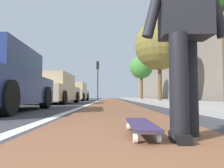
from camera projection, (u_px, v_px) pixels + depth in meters
ground_plane at (113, 103)px, 10.66m from camera, size 80.00×80.00×0.00m
bike_lane_paint at (111, 100)px, 24.63m from camera, size 56.00×1.80×0.00m
lane_stripe_white at (101, 100)px, 20.63m from camera, size 52.00×0.16×0.01m
sidewalk_curb at (148, 100)px, 18.67m from camera, size 52.00×3.20×0.12m
building_facade at (168, 41)px, 23.06m from camera, size 40.00×1.20×12.73m
skateboard at (141, 125)px, 1.85m from camera, size 0.84×0.20×0.11m
skater_person at (184, 24)px, 1.76m from camera, size 0.46×0.72×1.64m
parked_car_mid at (54, 89)px, 10.47m from camera, size 4.54×2.04×1.46m
parked_car_far at (75, 92)px, 17.34m from camera, size 4.05×2.03×1.48m
traffic_light at (98, 73)px, 22.22m from camera, size 0.33×0.28×4.03m
street_tree_mid at (159, 45)px, 12.51m from camera, size 2.91×2.91×4.81m
street_tree_far at (141, 67)px, 19.78m from camera, size 2.14×2.14×4.14m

